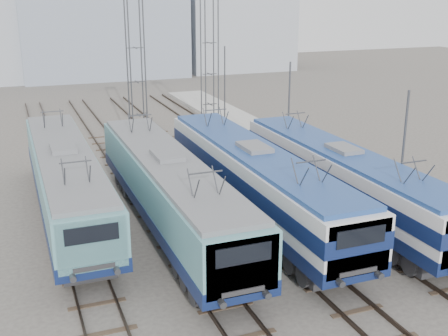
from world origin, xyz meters
TOP-DOWN VIEW (x-y plane):
  - ground at (0.00, 0.00)m, footprint 160.00×160.00m
  - platform at (10.20, 8.00)m, footprint 4.00×70.00m
  - locomotive_far_left at (-6.75, 8.98)m, footprint 2.90×18.33m
  - locomotive_center_left at (-2.25, 5.50)m, footprint 2.96×18.73m
  - locomotive_center_right at (2.25, 5.35)m, footprint 2.98×18.83m
  - locomotive_far_right at (6.75, 4.15)m, footprint 2.81×17.77m
  - catenary_tower_west at (0.00, 22.00)m, footprint 4.50×1.20m
  - catenary_tower_east at (6.50, 24.00)m, footprint 4.50×1.20m
  - mast_front at (8.60, 2.00)m, footprint 0.12×0.12m
  - mast_mid at (8.60, 14.00)m, footprint 0.12×0.12m
  - mast_rear at (8.60, 26.00)m, footprint 0.12×0.12m
  - building_center at (4.00, 62.00)m, footprint 22.00×14.00m
  - building_east at (24.00, 62.00)m, footprint 16.00×12.00m

SIDE VIEW (x-z plane):
  - ground at x=0.00m, z-range 0.00..0.00m
  - platform at x=10.20m, z-range 0.00..0.30m
  - locomotive_far_right at x=6.75m, z-range 0.60..3.94m
  - locomotive_far_left at x=-6.75m, z-range 0.56..4.01m
  - locomotive_center_left at x=-2.25m, z-range 0.56..4.09m
  - locomotive_center_right at x=2.25m, z-range 0.63..4.17m
  - mast_front at x=8.60m, z-range 0.00..7.00m
  - mast_mid at x=8.60m, z-range 0.00..7.00m
  - mast_rear at x=8.60m, z-range 0.00..7.00m
  - building_east at x=24.00m, z-range 0.00..12.00m
  - catenary_tower_west at x=0.00m, z-range 0.64..12.64m
  - catenary_tower_east at x=6.50m, z-range 0.64..12.64m
  - building_center at x=4.00m, z-range 0.00..18.00m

